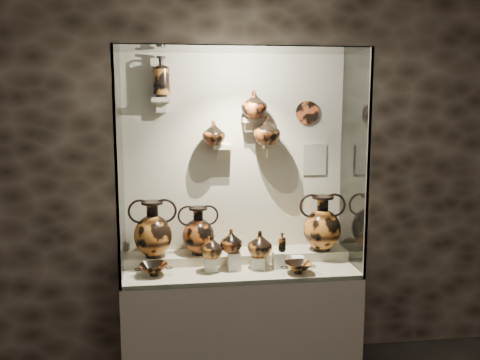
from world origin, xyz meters
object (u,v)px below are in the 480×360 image
Objects in this scene: amphora_left at (153,229)px; jug_c at (260,244)px; amphora_mid at (198,231)px; kylix_right at (298,267)px; kylix_left at (154,268)px; ovoid_vase_a at (214,133)px; ovoid_vase_b at (254,104)px; jug_a at (212,247)px; jug_b at (231,241)px; lekythos_tall at (161,74)px; lekythos_small at (282,241)px; ovoid_vase_c at (267,130)px; amphora_right at (322,223)px.

jug_c is at bearing 8.22° from amphora_left.
amphora_mid reaches higher than kylix_right.
ovoid_vase_a reaches higher than kylix_left.
ovoid_vase_b reaches higher than amphora_mid.
jug_a reaches higher than kylix_left.
jug_c is at bearing -107.10° from ovoid_vase_b.
jug_c is (0.21, -0.01, -0.03)m from jug_b.
jug_a is 0.51× the size of lekythos_tall.
ovoid_vase_b is (-0.01, 0.23, 1.00)m from jug_c.
ovoid_vase_b is (-0.17, 0.23, 0.99)m from lekythos_small.
jug_c is 0.88× the size of ovoid_vase_c.
jug_b is 0.83× the size of ovoid_vase_b.
ovoid_vase_a is 0.84× the size of ovoid_vase_c.
ovoid_vase_b is at bearing 25.47° from amphora_left.
jug_a is at bearing -4.00° from amphora_left.
amphora_right is at bearing 28.12° from jug_c.
amphora_mid is 0.24m from jug_a.
amphora_left reaches higher than jug_a.
amphora_right is 1.69× the size of kylix_left.
ovoid_vase_a is (0.46, 0.30, 0.93)m from kylix_left.
amphora_mid is 0.91m from ovoid_vase_c.
jug_a is 0.52m from lekythos_small.
ovoid_vase_c is (-0.08, 0.22, 0.80)m from lekythos_small.
amphora_left is 1.12m from ovoid_vase_c.
lekythos_small is (0.17, 0.01, 0.01)m from jug_c.
jug_c is (0.77, -0.16, -0.10)m from amphora_left.
ovoid_vase_a reaches higher than amphora_right.
jug_c is 0.78× the size of kylix_right.
ovoid_vase_c is at bearing -2.69° from kylix_left.
ovoid_vase_b is at bearing -1.75° from ovoid_vase_a.
jug_b is 0.89× the size of jug_c.
ovoid_vase_a is at bearing 18.84° from amphora_mid.
jug_a is at bearing 144.54° from kylix_right.
ovoid_vase_c reaches higher than jug_b.
lekythos_small is 0.83m from ovoid_vase_c.
ovoid_vase_a is at bearing 30.26° from amphora_left.
lekythos_tall is (-0.48, 0.26, 1.19)m from jug_b.
ovoid_vase_a is (-0.10, 0.24, 0.76)m from jug_b.
amphora_right is 2.78× the size of lekythos_small.
jug_b reaches higher than jug_c.
amphora_left is at bearing -172.74° from amphora_right.
kylix_left is at bearing -164.94° from jug_c.
jug_c is at bearing -155.46° from amphora_right.
kylix_right is (0.25, -0.15, -0.14)m from jug_c.
jug_c is at bearing -170.79° from lekythos_small.
lekythos_tall is at bearing 70.31° from amphora_left.
ovoid_vase_c is at bearing -1.68° from amphora_mid.
ovoid_vase_a is (0.13, 0.06, 0.73)m from amphora_mid.
lekythos_tall reaches higher than amphora_mid.
kylix_right is (0.09, -0.15, -0.15)m from lekythos_small.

